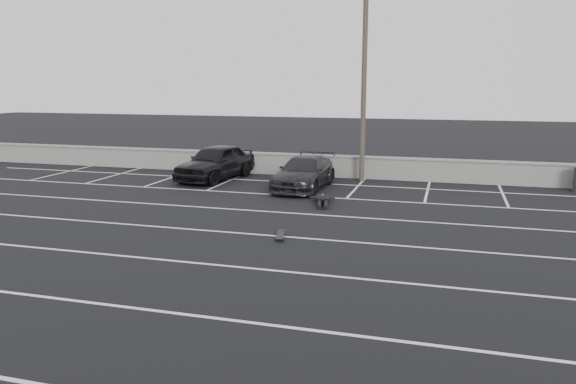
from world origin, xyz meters
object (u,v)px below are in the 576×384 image
(car_left, at_px, (216,162))
(car_right, at_px, (304,173))
(skateboard, at_px, (280,236))
(person, at_px, (323,197))
(utility_pole, at_px, (364,83))

(car_left, height_order, car_right, car_left)
(skateboard, bearing_deg, car_right, 86.44)
(car_right, xyz_separation_m, person, (1.42, -2.66, -0.44))
(car_left, relative_size, utility_pole, 0.55)
(person, bearing_deg, car_right, 105.31)
(car_right, height_order, utility_pole, utility_pole)
(utility_pole, bearing_deg, skateboard, -94.27)
(car_right, relative_size, skateboard, 5.52)
(car_right, bearing_deg, car_left, 168.88)
(car_left, bearing_deg, car_right, -3.81)
(utility_pole, bearing_deg, car_left, -167.50)
(car_left, height_order, skateboard, car_left)
(car_right, xyz_separation_m, utility_pole, (2.10, 2.54, 3.78))
(person, bearing_deg, utility_pole, 69.84)
(car_left, xyz_separation_m, person, (5.99, -3.72, -0.58))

